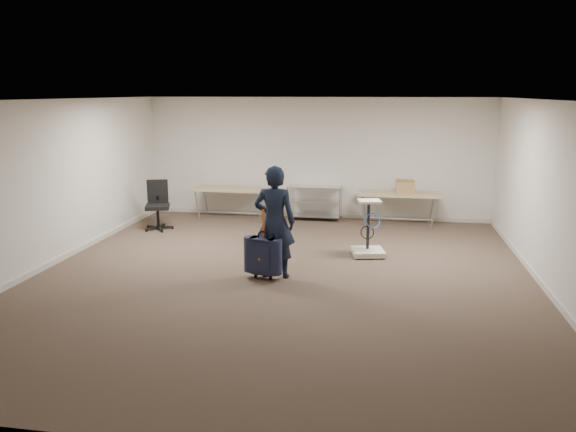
# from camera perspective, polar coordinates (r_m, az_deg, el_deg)

# --- Properties ---
(ground) EXTENTS (9.00, 9.00, 0.00)m
(ground) POSITION_cam_1_polar(r_m,az_deg,el_deg) (9.10, -0.60, -6.20)
(ground) COLOR #46362B
(ground) RESTS_ON ground
(room_shell) EXTENTS (8.00, 9.00, 9.00)m
(room_shell) POSITION_cam_1_polar(r_m,az_deg,el_deg) (10.38, 0.77, -3.52)
(room_shell) COLOR beige
(room_shell) RESTS_ON ground
(folding_table_left) EXTENTS (1.80, 0.75, 0.73)m
(folding_table_left) POSITION_cam_1_polar(r_m,az_deg,el_deg) (13.09, -5.70, 2.60)
(folding_table_left) COLOR #9C8660
(folding_table_left) RESTS_ON ground
(folding_table_right) EXTENTS (1.80, 0.75, 0.73)m
(folding_table_right) POSITION_cam_1_polar(r_m,az_deg,el_deg) (12.63, 11.18, 2.06)
(folding_table_right) COLOR #9C8660
(folding_table_right) RESTS_ON ground
(wire_shelf) EXTENTS (1.22, 0.47, 0.80)m
(wire_shelf) POSITION_cam_1_polar(r_m,az_deg,el_deg) (13.01, 2.72, 1.52)
(wire_shelf) COLOR silver
(wire_shelf) RESTS_ON ground
(person) EXTENTS (0.67, 0.45, 1.81)m
(person) POSITION_cam_1_polar(r_m,az_deg,el_deg) (8.87, -1.37, -0.62)
(person) COLOR black
(person) RESTS_ON ground
(suitcase) EXTENTS (0.46, 0.33, 1.13)m
(suitcase) POSITION_cam_1_polar(r_m,az_deg,el_deg) (8.89, -2.56, -4.05)
(suitcase) COLOR black
(suitcase) RESTS_ON ground
(office_chair) EXTENTS (0.64, 0.64, 1.05)m
(office_chair) POSITION_cam_1_polar(r_m,az_deg,el_deg) (12.46, -13.07, 0.15)
(office_chair) COLOR black
(office_chair) RESTS_ON ground
(equipment_cart) EXTENTS (0.66, 0.66, 1.03)m
(equipment_cart) POSITION_cam_1_polar(r_m,az_deg,el_deg) (10.28, 8.16, -2.55)
(equipment_cart) COLOR beige
(equipment_cart) RESTS_ON ground
(cardboard_box) EXTENTS (0.40, 0.31, 0.30)m
(cardboard_box) POSITION_cam_1_polar(r_m,az_deg,el_deg) (12.61, 11.79, 2.94)
(cardboard_box) COLOR olive
(cardboard_box) RESTS_ON folding_table_right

